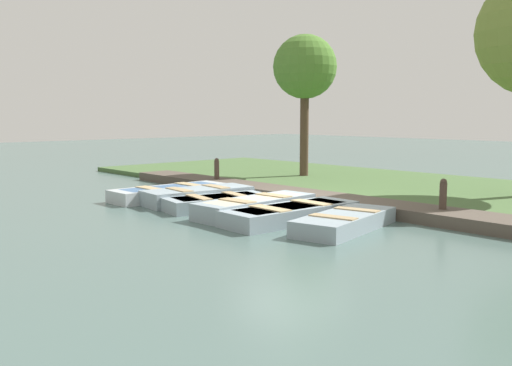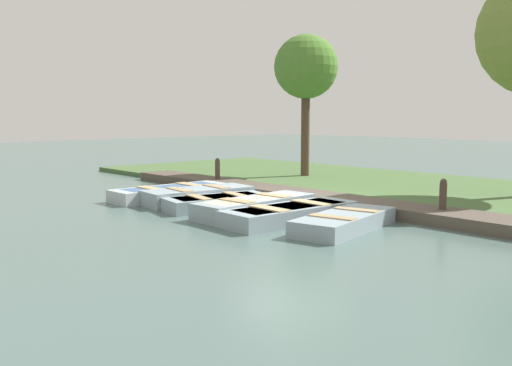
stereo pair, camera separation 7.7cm
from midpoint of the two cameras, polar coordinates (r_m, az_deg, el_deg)
name	(u,v)px [view 1 (the left image)]	position (r m, az deg, el deg)	size (l,w,h in m)	color
ground_plane	(288,209)	(14.04, 3.02, -2.61)	(80.00, 80.00, 0.00)	#4C6660
shore_bank	(403,188)	(17.89, 14.38, -0.52)	(8.00, 24.00, 0.16)	#476638
dock_walkway	(320,199)	(14.87, 6.24, -1.58)	(1.19, 15.98, 0.27)	#51473D
rowboat_0	(170,192)	(15.88, -8.74, -0.93)	(3.34, 1.07, 0.36)	#B2BCC1
rowboat_1	(198,195)	(15.00, -5.98, -1.23)	(2.98, 1.38, 0.42)	#8C9EA8
rowboat_2	(217,202)	(14.05, -4.03, -1.92)	(2.80, 1.60, 0.34)	#8C9EA8
rowboat_3	(256,206)	(13.15, -0.18, -2.33)	(3.20, 1.18, 0.42)	#8C9EA8
rowboat_4	(291,213)	(12.36, 3.35, -3.04)	(3.29, 1.20, 0.37)	#8C9EA8
rowboat_5	(345,221)	(11.62, 8.73, -3.79)	(2.94, 1.61, 0.35)	#8C9EA8
mooring_post_near	(217,173)	(18.17, -4.07, 1.04)	(0.16, 0.16, 0.94)	#47382D
mooring_post_far	(443,200)	(12.96, 18.03, -1.61)	(0.16, 0.16, 0.94)	#47382D
park_tree_far_left	(305,68)	(20.28, 4.80, 11.35)	(2.22, 2.22, 5.08)	#4C3828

